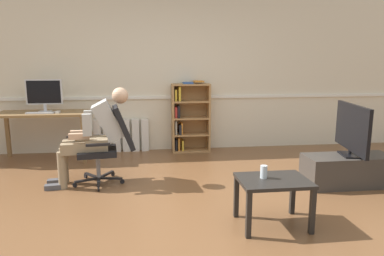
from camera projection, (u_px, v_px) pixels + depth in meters
The scene contains 14 objects.
ground_plane at pixel (188, 209), 3.61m from camera, with size 18.00×18.00×0.00m, color brown.
back_wall at pixel (170, 72), 5.94m from camera, with size 12.00×0.13×2.70m.
computer_desk at pixel (43, 119), 5.34m from camera, with size 1.36×0.65×0.76m.
imac_monitor at pixel (44, 93), 5.34m from camera, with size 0.54×0.14×0.50m.
keyboard at pixel (40, 113), 5.18m from camera, with size 0.40×0.12×0.02m, color silver.
computer_mouse at pixel (58, 112), 5.23m from camera, with size 0.06×0.10×0.03m, color white.
bookshelf at pixel (188, 117), 5.92m from camera, with size 0.64×0.29×1.21m.
radiator at pixel (122, 136), 5.93m from camera, with size 0.92×0.08×0.56m.
office_chair at pixel (109, 142), 4.34m from camera, with size 0.78×0.63×0.98m.
person_seated at pixel (95, 133), 4.28m from camera, with size 1.04×0.42×1.20m.
tv_stand at pixel (348, 170), 4.30m from camera, with size 1.09×0.44×0.38m.
tv_screen at pixel (352, 129), 4.20m from camera, with size 0.26×0.97×0.63m.
coffee_table at pixel (273, 186), 3.20m from camera, with size 0.64×0.48×0.45m.
drinking_glass at pixel (264, 172), 3.20m from camera, with size 0.06×0.06×0.12m, color silver.
Camera 1 is at (-0.39, -3.37, 1.49)m, focal length 32.48 mm.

